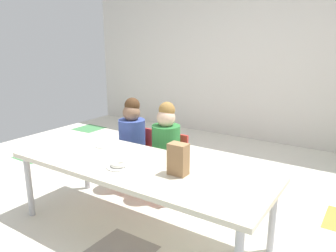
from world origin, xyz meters
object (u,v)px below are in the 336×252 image
(seated_child_middle_seat, at_px, (167,142))
(seated_child_near_camera, at_px, (133,135))
(paper_plate_near_edge, at_px, (119,167))
(craft_table, at_px, (138,169))
(donut_powdered_on_plate, at_px, (119,164))
(paper_plate_center_table, at_px, (106,145))
(paper_bag_brown, at_px, (178,159))

(seated_child_middle_seat, bearing_deg, seated_child_near_camera, 180.00)
(seated_child_near_camera, xyz_separation_m, paper_plate_near_edge, (0.48, -0.74, 0.02))
(craft_table, distance_m, paper_plate_near_edge, 0.16)
(seated_child_near_camera, xyz_separation_m, donut_powdered_on_plate, (0.48, -0.74, 0.04))
(craft_table, relative_size, seated_child_middle_seat, 2.20)
(paper_plate_near_edge, bearing_deg, seated_child_near_camera, 123.12)
(craft_table, distance_m, donut_powdered_on_plate, 0.17)
(seated_child_near_camera, bearing_deg, craft_table, -47.51)
(seated_child_middle_seat, distance_m, paper_plate_center_table, 0.55)
(seated_child_middle_seat, height_order, donut_powdered_on_plate, seated_child_middle_seat)
(paper_plate_center_table, bearing_deg, donut_powdered_on_plate, -35.68)
(craft_table, relative_size, donut_powdered_on_plate, 16.42)
(craft_table, distance_m, paper_plate_center_table, 0.54)
(craft_table, bearing_deg, seated_child_near_camera, 132.49)
(paper_bag_brown, distance_m, donut_powdered_on_plate, 0.45)
(seated_child_middle_seat, height_order, paper_plate_center_table, seated_child_middle_seat)
(seated_child_near_camera, relative_size, paper_plate_center_table, 5.10)
(paper_plate_near_edge, xyz_separation_m, donut_powdered_on_plate, (0.00, 0.00, 0.02))
(paper_bag_brown, relative_size, paper_plate_near_edge, 1.22)
(craft_table, height_order, donut_powdered_on_plate, donut_powdered_on_plate)
(seated_child_near_camera, bearing_deg, paper_plate_center_table, -83.50)
(donut_powdered_on_plate, bearing_deg, seated_child_middle_seat, 96.04)
(seated_child_middle_seat, height_order, paper_bag_brown, seated_child_middle_seat)
(seated_child_middle_seat, relative_size, paper_plate_center_table, 5.10)
(donut_powdered_on_plate, bearing_deg, paper_plate_near_edge, 0.00)
(craft_table, xyz_separation_m, paper_plate_center_table, (-0.51, 0.18, 0.05))
(seated_child_near_camera, relative_size, donut_powdered_on_plate, 7.48)
(paper_bag_brown, xyz_separation_m, paper_plate_near_edge, (-0.43, -0.13, -0.11))
(donut_powdered_on_plate, bearing_deg, craft_table, 61.04)
(seated_child_middle_seat, distance_m, paper_bag_brown, 0.80)
(paper_plate_near_edge, height_order, paper_plate_center_table, same)
(paper_plate_center_table, bearing_deg, seated_child_near_camera, 96.50)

